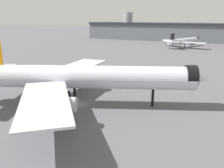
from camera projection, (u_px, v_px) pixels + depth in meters
The scene contains 6 objects.
ground at pixel (79, 104), 56.08m from camera, with size 900.00×900.00×0.00m, color #56565B.
airliner_near_gate at pixel (80, 77), 53.91m from camera, with size 57.03×50.91×15.45m.
airliner_far_taxiway at pixel (184, 41), 159.63m from camera, with size 30.90×34.33×10.00m.
terminal_building at pixel (221, 33), 188.18m from camera, with size 239.30×45.56×24.34m.
traffic_cone_near_nose at pixel (54, 75), 83.39m from camera, with size 0.53×0.53×0.66m, color #F2600C.
traffic_cone_wingtip at pixel (9, 81), 75.12m from camera, with size 0.55×0.55×0.69m, color #F2600C.
Camera 1 is at (25.99, -46.30, 20.40)m, focal length 37.11 mm.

